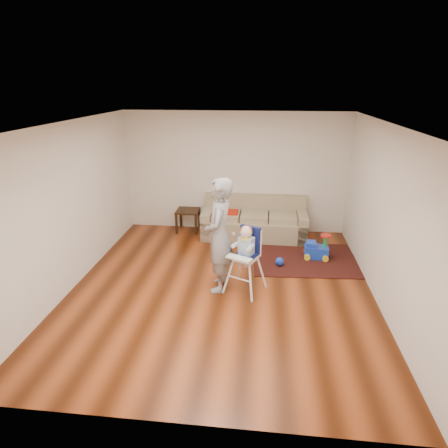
# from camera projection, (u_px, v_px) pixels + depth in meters

# --- Properties ---
(ground) EXTENTS (5.50, 5.50, 0.00)m
(ground) POSITION_uv_depth(u_px,v_px,m) (221.00, 287.00, 6.37)
(ground) COLOR #441B08
(ground) RESTS_ON ground
(room_envelope) EXTENTS (5.04, 5.52, 2.72)m
(room_envelope) POSITION_uv_depth(u_px,v_px,m) (225.00, 172.00, 6.19)
(room_envelope) COLOR silver
(room_envelope) RESTS_ON ground
(sofa) EXTENTS (2.30, 0.97, 0.88)m
(sofa) POSITION_uv_depth(u_px,v_px,m) (254.00, 218.00, 8.30)
(sofa) COLOR tan
(sofa) RESTS_ON ground
(side_table) EXTENTS (0.51, 0.51, 0.51)m
(side_table) POSITION_uv_depth(u_px,v_px,m) (188.00, 220.00, 8.71)
(side_table) COLOR black
(side_table) RESTS_ON ground
(area_rug) EXTENTS (2.09, 1.61, 0.02)m
(area_rug) POSITION_uv_depth(u_px,v_px,m) (305.00, 259.00, 7.35)
(area_rug) COLOR black
(area_rug) RESTS_ON ground
(ride_on_toy) EXTENTS (0.48, 0.36, 0.50)m
(ride_on_toy) POSITION_uv_depth(u_px,v_px,m) (317.00, 246.00, 7.33)
(ride_on_toy) COLOR blue
(ride_on_toy) RESTS_ON area_rug
(toy_ball) EXTENTS (0.16, 0.16, 0.16)m
(toy_ball) POSITION_uv_depth(u_px,v_px,m) (280.00, 262.00, 7.06)
(toy_ball) COLOR blue
(toy_ball) RESTS_ON area_rug
(high_chair) EXTENTS (0.71, 0.71, 1.16)m
(high_chair) POSITION_uv_depth(u_px,v_px,m) (245.00, 260.00, 6.09)
(high_chair) COLOR white
(high_chair) RESTS_ON ground
(adult) EXTENTS (0.46, 0.70, 1.90)m
(adult) POSITION_uv_depth(u_px,v_px,m) (219.00, 236.00, 6.02)
(adult) COLOR gray
(adult) RESTS_ON ground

